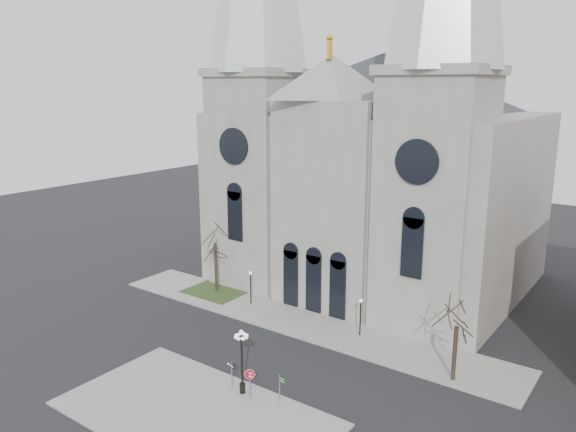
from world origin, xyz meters
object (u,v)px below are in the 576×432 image
Objects in this scene: stop_sign at (250,377)px; globe_lamp at (242,354)px; one_way_sign at (232,370)px; street_name_sign at (280,386)px.

stop_sign is 1.63m from globe_lamp.
one_way_sign is 3.95m from street_name_sign.
street_name_sign is (2.86, 0.55, -1.74)m from globe_lamp.
globe_lamp is at bearing -156.20° from street_name_sign.
stop_sign reaches higher than street_name_sign.
stop_sign is 1.06× the size of street_name_sign.
one_way_sign is at bearing 157.84° from stop_sign.
one_way_sign is 0.96× the size of street_name_sign.
street_name_sign is at bearing 10.98° from globe_lamp.
stop_sign is 2.18m from street_name_sign.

